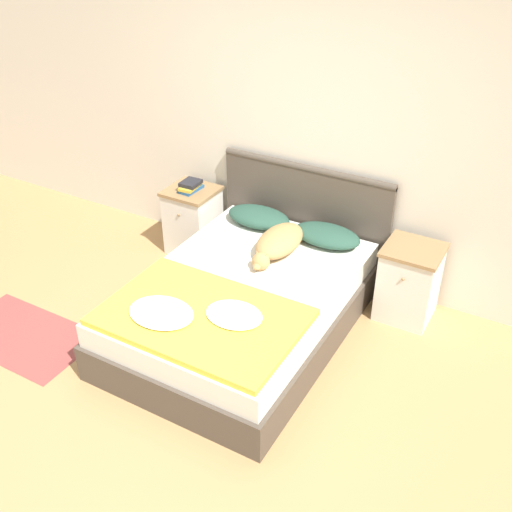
{
  "coord_description": "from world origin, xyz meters",
  "views": [
    {
      "loc": [
        1.83,
        -2.0,
        2.9
      ],
      "look_at": [
        -0.0,
        1.23,
        0.56
      ],
      "focal_mm": 42.0,
      "sensor_mm": 36.0,
      "label": 1
    }
  ],
  "objects": [
    {
      "name": "rug",
      "position": [
        -1.41,
        0.17,
        0.0
      ],
      "size": [
        1.07,
        0.62,
        0.0
      ],
      "color": "#93423D",
      "rests_on": "ground_plane"
    },
    {
      "name": "wall_back",
      "position": [
        0.0,
        2.13,
        1.27
      ],
      "size": [
        9.0,
        0.06,
        2.55
      ],
      "color": "beige",
      "rests_on": "ground_plane"
    },
    {
      "name": "nightstand_left",
      "position": [
        -1.0,
        1.84,
        0.31
      ],
      "size": [
        0.43,
        0.42,
        0.61
      ],
      "color": "silver",
      "rests_on": "ground_plane"
    },
    {
      "name": "bed",
      "position": [
        -0.0,
        1.03,
        0.23
      ],
      "size": [
        1.42,
        2.0,
        0.46
      ],
      "color": "#4C4238",
      "rests_on": "ground_plane"
    },
    {
      "name": "pillow_left",
      "position": [
        -0.31,
        1.82,
        0.53
      ],
      "size": [
        0.55,
        0.33,
        0.13
      ],
      "color": "#284C3D",
      "rests_on": "bed"
    },
    {
      "name": "ground_plane",
      "position": [
        0.0,
        0.0,
        0.0
      ],
      "size": [
        16.0,
        16.0,
        0.0
      ],
      "primitive_type": "plane",
      "color": "tan"
    },
    {
      "name": "headboard",
      "position": [
        -0.0,
        2.06,
        0.51
      ],
      "size": [
        1.5,
        0.06,
        0.97
      ],
      "color": "#4C4238",
      "rests_on": "ground_plane"
    },
    {
      "name": "dog",
      "position": [
        0.04,
        1.51,
        0.55
      ],
      "size": [
        0.3,
        0.74,
        0.18
      ],
      "color": "tan",
      "rests_on": "bed"
    },
    {
      "name": "pillow_right",
      "position": [
        0.31,
        1.82,
        0.53
      ],
      "size": [
        0.55,
        0.33,
        0.13
      ],
      "color": "#284C3D",
      "rests_on": "bed"
    },
    {
      "name": "book_stack",
      "position": [
        -0.99,
        1.83,
        0.65
      ],
      "size": [
        0.15,
        0.23,
        0.08
      ],
      "color": "#285689",
      "rests_on": "nightstand_left"
    },
    {
      "name": "nightstand_right",
      "position": [
        1.0,
        1.84,
        0.31
      ],
      "size": [
        0.43,
        0.42,
        0.61
      ],
      "color": "silver",
      "rests_on": "ground_plane"
    },
    {
      "name": "quilt",
      "position": [
        -0.01,
        0.51,
        0.49
      ],
      "size": [
        1.3,
        0.87,
        0.08
      ],
      "color": "yellow",
      "rests_on": "bed"
    }
  ]
}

